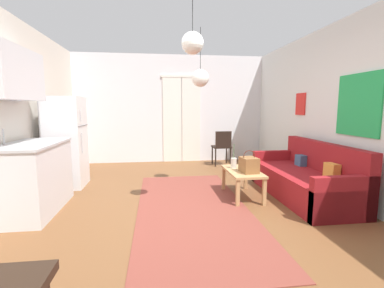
# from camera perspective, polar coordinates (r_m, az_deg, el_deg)

# --- Properties ---
(ground_plane) EXTENTS (5.28, 7.80, 0.10)m
(ground_plane) POSITION_cam_1_polar(r_m,az_deg,el_deg) (3.62, -0.87, -15.56)
(ground_plane) COLOR brown
(wall_back) EXTENTS (4.88, 0.13, 2.66)m
(wall_back) POSITION_cam_1_polar(r_m,az_deg,el_deg) (6.96, -4.36, 7.21)
(wall_back) COLOR silver
(wall_back) RESTS_ON ground_plane
(wall_right) EXTENTS (0.12, 7.40, 2.66)m
(wall_right) POSITION_cam_1_polar(r_m,az_deg,el_deg) (4.32, 32.62, 5.87)
(wall_right) COLOR silver
(wall_right) RESTS_ON ground_plane
(area_rug) EXTENTS (1.48, 3.46, 0.01)m
(area_rug) POSITION_cam_1_polar(r_m,az_deg,el_deg) (3.84, 0.15, -13.29)
(area_rug) COLOR brown
(area_rug) RESTS_ON ground_plane
(couch) EXTENTS (0.84, 2.01, 0.84)m
(couch) POSITION_cam_1_polar(r_m,az_deg,el_deg) (4.59, 22.83, -6.95)
(couch) COLOR maroon
(couch) RESTS_ON ground_plane
(coffee_table) EXTENTS (0.47, 0.88, 0.42)m
(coffee_table) POSITION_cam_1_polar(r_m,az_deg,el_deg) (4.28, 10.48, -6.21)
(coffee_table) COLOR tan
(coffee_table) RESTS_ON ground_plane
(bamboo_vase) EXTENTS (0.09, 0.09, 0.38)m
(bamboo_vase) POSITION_cam_1_polar(r_m,az_deg,el_deg) (4.37, 8.68, -3.94)
(bamboo_vase) COLOR beige
(bamboo_vase) RESTS_ON coffee_table
(handbag) EXTENTS (0.25, 0.30, 0.33)m
(handbag) POSITION_cam_1_polar(r_m,az_deg,el_deg) (4.12, 11.79, -4.26)
(handbag) COLOR brown
(handbag) RESTS_ON coffee_table
(refrigerator) EXTENTS (0.61, 0.64, 1.56)m
(refrigerator) POSITION_cam_1_polar(r_m,az_deg,el_deg) (5.19, -24.83, 0.34)
(refrigerator) COLOR white
(refrigerator) RESTS_ON ground_plane
(kitchen_counter) EXTENTS (0.64, 1.27, 2.11)m
(kitchen_counter) POSITION_cam_1_polar(r_m,az_deg,el_deg) (4.12, -30.97, -1.61)
(kitchen_counter) COLOR silver
(kitchen_counter) RESTS_ON ground_plane
(accent_chair) EXTENTS (0.43, 0.41, 0.83)m
(accent_chair) POSITION_cam_1_polar(r_m,az_deg,el_deg) (6.50, 6.29, -0.33)
(accent_chair) COLOR black
(accent_chair) RESTS_ON ground_plane
(pendant_lamp_near) EXTENTS (0.27, 0.27, 0.66)m
(pendant_lamp_near) POSITION_cam_1_polar(r_m,az_deg,el_deg) (3.49, 0.11, 20.31)
(pendant_lamp_near) COLOR black
(pendant_lamp_far) EXTENTS (0.29, 0.29, 0.95)m
(pendant_lamp_far) POSITION_cam_1_polar(r_m,az_deg,el_deg) (4.64, 1.75, 13.58)
(pendant_lamp_far) COLOR black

